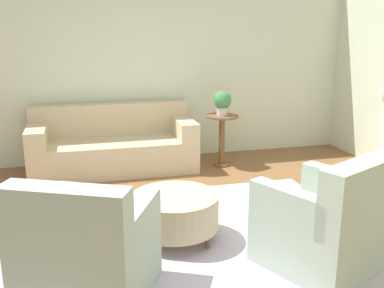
{
  "coord_description": "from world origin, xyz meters",
  "views": [
    {
      "loc": [
        -0.92,
        -3.58,
        1.88
      ],
      "look_at": [
        0.15,
        0.55,
        0.75
      ],
      "focal_mm": 42.0,
      "sensor_mm": 36.0,
      "label": 1
    }
  ],
  "objects_px": {
    "couch": "(113,147)",
    "ottoman_table": "(175,211)",
    "side_table": "(222,133)",
    "armchair_left": "(86,255)",
    "armchair_right": "(327,225)",
    "potted_plant_on_side_table": "(222,102)"
  },
  "relations": [
    {
      "from": "couch",
      "to": "side_table",
      "type": "bearing_deg",
      "value": -7.49
    },
    {
      "from": "couch",
      "to": "ottoman_table",
      "type": "relative_size",
      "value": 2.74
    },
    {
      "from": "armchair_left",
      "to": "armchair_right",
      "type": "xyz_separation_m",
      "value": [
        1.85,
        0.0,
        0.0
      ]
    },
    {
      "from": "ottoman_table",
      "to": "potted_plant_on_side_table",
      "type": "xyz_separation_m",
      "value": [
        1.1,
        2.03,
        0.61
      ]
    },
    {
      "from": "couch",
      "to": "potted_plant_on_side_table",
      "type": "height_order",
      "value": "potted_plant_on_side_table"
    },
    {
      "from": "armchair_right",
      "to": "couch",
      "type": "bearing_deg",
      "value": 115.41
    },
    {
      "from": "armchair_right",
      "to": "side_table",
      "type": "xyz_separation_m",
      "value": [
        0.04,
        2.78,
        0.11
      ]
    },
    {
      "from": "armchair_left",
      "to": "armchair_right",
      "type": "height_order",
      "value": "same"
    },
    {
      "from": "ottoman_table",
      "to": "armchair_right",
      "type": "bearing_deg",
      "value": -35.42
    },
    {
      "from": "ottoman_table",
      "to": "potted_plant_on_side_table",
      "type": "relative_size",
      "value": 2.4
    },
    {
      "from": "side_table",
      "to": "armchair_right",
      "type": "bearing_deg",
      "value": -90.86
    },
    {
      "from": "couch",
      "to": "potted_plant_on_side_table",
      "type": "distance_m",
      "value": 1.58
    },
    {
      "from": "armchair_left",
      "to": "ottoman_table",
      "type": "bearing_deg",
      "value": 43.73
    },
    {
      "from": "armchair_right",
      "to": "ottoman_table",
      "type": "xyz_separation_m",
      "value": [
        -1.06,
        0.75,
        -0.08
      ]
    },
    {
      "from": "couch",
      "to": "armchair_right",
      "type": "relative_size",
      "value": 1.96
    },
    {
      "from": "ottoman_table",
      "to": "side_table",
      "type": "bearing_deg",
      "value": 61.48
    },
    {
      "from": "armchair_right",
      "to": "ottoman_table",
      "type": "relative_size",
      "value": 1.4
    },
    {
      "from": "armchair_right",
      "to": "ottoman_table",
      "type": "distance_m",
      "value": 1.3
    },
    {
      "from": "side_table",
      "to": "armchair_left",
      "type": "bearing_deg",
      "value": -124.19
    },
    {
      "from": "armchair_right",
      "to": "potted_plant_on_side_table",
      "type": "bearing_deg",
      "value": 89.14
    },
    {
      "from": "couch",
      "to": "armchair_right",
      "type": "xyz_separation_m",
      "value": [
        1.41,
        -2.98,
        0.05
      ]
    },
    {
      "from": "couch",
      "to": "ottoman_table",
      "type": "height_order",
      "value": "couch"
    }
  ]
}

